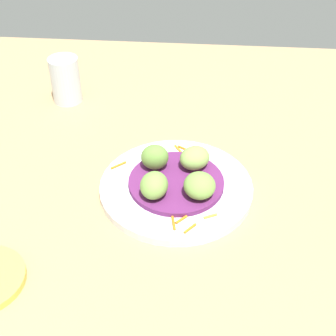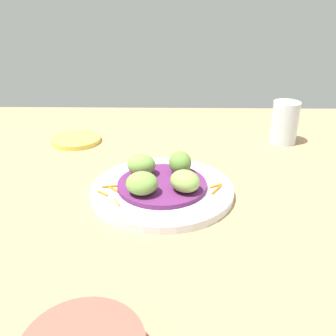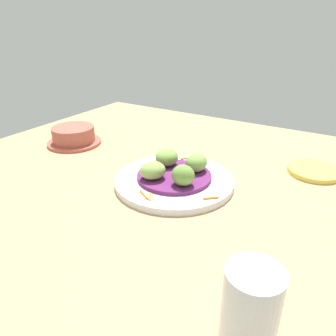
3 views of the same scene
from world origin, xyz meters
TOP-DOWN VIEW (x-y plane):
  - table_surface at (0.00, 0.00)cm, footprint 110.00×110.00cm
  - main_plate at (-3.92, 2.79)cm, footprint 25.22×25.22cm
  - cabbage_bed at (-3.92, 2.79)cm, footprint 15.73×15.73cm
  - carrot_garnish at (-4.90, 3.07)cm, footprint 21.83×18.32cm
  - guac_scoop_left at (-7.11, -1.05)cm, footprint 5.63×5.34cm
  - guac_scoop_center at (-0.08, -0.39)cm, footprint 7.01×6.98cm
  - guac_scoop_right at (-0.74, 6.64)cm, footprint 4.61×5.04cm
  - guac_scoop_back at (-7.77, 5.98)cm, footprint 5.51×4.75cm
  - water_glass at (23.56, 28.09)cm, footprint 6.12×6.12cm

SIDE VIEW (x-z plane):
  - table_surface at x=0.00cm, z-range 0.00..2.00cm
  - main_plate at x=-3.92cm, z-range 2.00..3.42cm
  - carrot_garnish at x=-4.90cm, z-range 3.42..3.82cm
  - cabbage_bed at x=-3.92cm, z-range 3.42..4.26cm
  - guac_scoop_center at x=-0.08cm, z-range 4.26..7.89cm
  - guac_scoop_left at x=-7.11cm, z-range 4.26..8.03cm
  - guac_scoop_back at x=-7.77cm, z-range 4.26..8.18cm
  - guac_scoop_right at x=-0.74cm, z-range 4.26..8.48cm
  - water_glass at x=23.56cm, z-range 2.00..11.69cm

